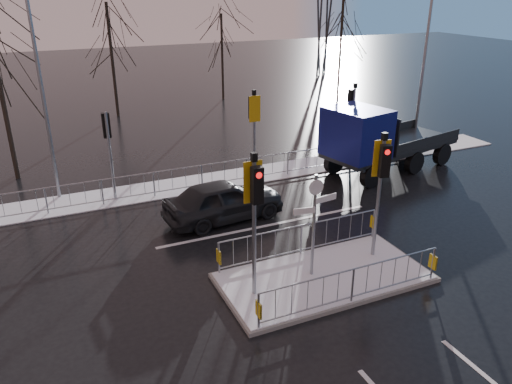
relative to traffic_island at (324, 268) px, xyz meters
name	(u,v)px	position (x,y,z in m)	size (l,w,h in m)	color
ground	(324,279)	(0.01, -0.01, -0.39)	(120.00, 120.00, 0.00)	black
snow_verge	(220,180)	(0.01, 8.59, -0.37)	(30.00, 2.00, 0.04)	white
lane_markings	(330,285)	(0.01, -0.34, -0.39)	(8.00, 11.38, 0.01)	silver
traffic_island	(324,268)	(0.00, 0.00, 0.00)	(6.00, 3.04, 4.15)	slate
far_kerb_fixtures	(230,161)	(0.31, 8.08, 0.63)	(18.00, 0.65, 3.83)	gray
car_far_lane	(224,200)	(-1.18, 4.92, 0.35)	(1.76, 4.36, 1.49)	black
flatbed_truck	(371,139)	(6.29, 6.54, 1.27)	(7.11, 3.78, 3.13)	black
tree_far_a	(110,38)	(-1.99, 21.99, 4.43)	(3.75, 3.75, 7.08)	black
tree_far_b	(222,40)	(6.01, 23.99, 3.79)	(3.25, 3.25, 6.14)	black
tree_far_c	(342,25)	(14.01, 20.99, 4.76)	(4.00, 4.00, 7.55)	black
street_lamp_right	(425,63)	(10.58, 8.49, 4.00)	(1.25, 0.18, 8.00)	gray
street_lamp_left	(43,84)	(-6.42, 9.49, 4.10)	(1.25, 0.18, 8.20)	gray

